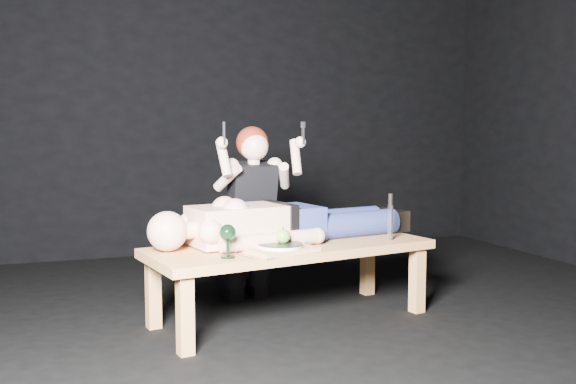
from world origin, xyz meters
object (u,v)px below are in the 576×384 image
at_px(lying_man, 288,217).
at_px(serving_tray, 280,249).
at_px(table, 291,282).
at_px(kneeling_woman, 248,211).
at_px(carving_knife, 390,217).
at_px(goblet, 228,241).

bearing_deg(lying_man, serving_tray, -127.28).
distance_m(table, serving_tray, 0.33).
distance_m(kneeling_woman, carving_knife, 0.93).
relative_size(table, lying_man, 0.94).
bearing_deg(serving_tray, lying_man, 63.13).
height_order(lying_man, serving_tray, lying_man).
distance_m(table, kneeling_woman, 0.65).
relative_size(table, goblet, 9.44).
distance_m(lying_man, carving_knife, 0.61).
bearing_deg(carving_knife, kneeling_woman, 129.89).
xyz_separation_m(serving_tray, goblet, (-0.31, -0.08, 0.08)).
distance_m(serving_tray, carving_knife, 0.77).
bearing_deg(table, serving_tray, -134.73).
height_order(goblet, carving_knife, carving_knife).
bearing_deg(lying_man, carving_knife, -29.17).
bearing_deg(goblet, serving_tray, 14.53).
bearing_deg(goblet, kneeling_woman, 67.04).
xyz_separation_m(table, serving_tray, (-0.13, -0.19, 0.24)).
relative_size(serving_tray, carving_knife, 1.29).
height_order(table, carving_knife, carving_knife).
height_order(lying_man, carving_knife, carving_knife).
bearing_deg(kneeling_woman, lying_man, -74.36).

